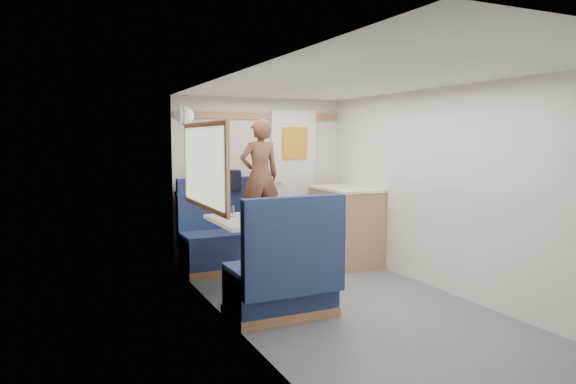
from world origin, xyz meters
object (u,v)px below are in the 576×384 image
tumbler_mid (231,211)px  dinette_table (247,234)px  wine_glass (247,209)px  beer_glass (262,210)px  duffel_bag (219,180)px  tumbler_right (251,211)px  bench_near (283,282)px  cheese_block (253,216)px  tumbler_left (246,219)px  bench_far (221,244)px  orange_fruit (269,215)px  dome_light (185,116)px  tray (254,219)px  galley_counter (345,225)px  person (260,176)px  bread_loaf (256,210)px  pepper_grinder (245,211)px

tumbler_mid → dinette_table: bearing=-66.4°
wine_glass → beer_glass: 0.46m
duffel_bag → tumbler_right: (0.02, -0.99, -0.24)m
wine_glass → beer_glass: bearing=48.7°
dinette_table → bench_near: 0.90m
cheese_block → tumbler_left: 0.32m
bench_far → orange_fruit: bench_far is taller
dome_light → tray: 1.47m
galley_counter → tumbler_right: size_ratio=8.90×
bench_near → tumbler_mid: bearing=94.9°
galley_counter → person: person is taller
duffel_bag → dome_light: bearing=-141.0°
bench_near → tumbler_right: 1.10m
bread_loaf → pepper_grinder: bearing=-153.8°
wine_glass → tumbler_left: bearing=-111.8°
bench_near → orange_fruit: (0.13, 0.62, 0.48)m
bench_near → tray: 0.86m
bench_near → bread_loaf: (0.18, 1.08, 0.47)m
person → pepper_grinder: person is taller
pepper_grinder → galley_counter: bearing=15.8°
bench_near → tray: bench_near is taller
cheese_block → bread_loaf: bread_loaf is taller
dinette_table → galley_counter: size_ratio=1.00×
person → bread_loaf: size_ratio=5.27×
cheese_block → bread_loaf: 0.36m
bench_near → tumbler_mid: bench_near is taller
dome_light → tumbler_left: bearing=-78.7°
dome_light → wine_glass: size_ratio=1.19×
bench_far → bench_near: bearing=-90.0°
bench_near → tumbler_mid: size_ratio=9.20×
bench_near → duffel_bag: bearing=87.8°
bench_far → person: size_ratio=0.83×
bench_near → cheese_block: bearing=88.0°
tray → tumbler_left: 0.32m
dinette_table → orange_fruit: (0.13, -0.25, 0.21)m
tray → tumbler_right: 0.26m
duffel_bag → person: bearing=-43.6°
dome_light → orange_fruit: (0.52, -1.10, -0.97)m
tumbler_right → bread_loaf: size_ratio=0.43×
tumbler_left → beer_glass: size_ratio=1.07×
tumbler_mid → pepper_grinder: 0.15m
pepper_grinder → person: bearing=54.9°
cheese_block → tumbler_left: (-0.17, -0.27, 0.02)m
person → bench_far: bearing=-23.1°
wine_glass → pepper_grinder: wine_glass is taller
dome_light → person: 1.06m
tumbler_mid → bread_loaf: 0.27m
person → pepper_grinder: size_ratio=12.37×
tumbler_right → bench_far: bearing=97.4°
orange_fruit → tray: bearing=127.8°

